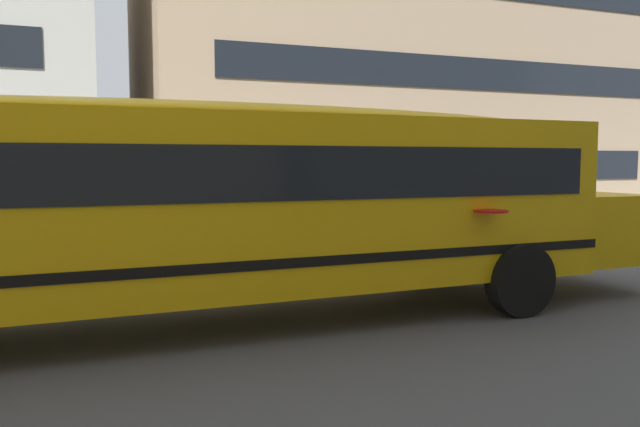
% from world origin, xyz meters
% --- Properties ---
extents(ground_plane, '(400.00, 400.00, 0.00)m').
position_xyz_m(ground_plane, '(0.00, 0.00, 0.00)').
color(ground_plane, '#4C4C4F').
extents(sidewalk_far, '(120.00, 3.00, 0.01)m').
position_xyz_m(sidewalk_far, '(0.00, 8.08, 0.01)').
color(sidewalk_far, gray).
rests_on(sidewalk_far, ground_plane).
extents(lane_centreline, '(110.00, 0.16, 0.01)m').
position_xyz_m(lane_centreline, '(0.00, 0.00, 0.00)').
color(lane_centreline, silver).
rests_on(lane_centreline, ground_plane).
extents(school_bus, '(12.50, 2.97, 2.78)m').
position_xyz_m(school_bus, '(-0.09, -1.32, 1.65)').
color(school_bus, yellow).
rests_on(school_bus, ground_plane).
extents(parked_car_beige_beside_sign, '(3.96, 2.00, 1.64)m').
position_xyz_m(parked_car_beige_beside_sign, '(10.48, 5.54, 0.84)').
color(parked_car_beige_beside_sign, '#C1B28E').
rests_on(parked_car_beige_beside_sign, ground_plane).
extents(apartment_block_far_centre, '(20.15, 12.29, 13.30)m').
position_xyz_m(apartment_block_far_centre, '(10.55, 15.70, 6.65)').
color(apartment_block_far_centre, tan).
rests_on(apartment_block_far_centre, ground_plane).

